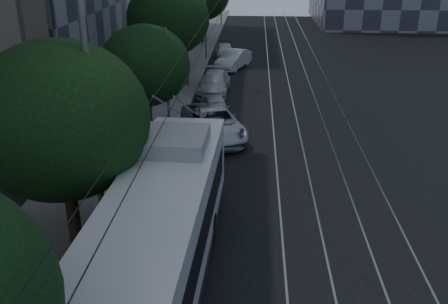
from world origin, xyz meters
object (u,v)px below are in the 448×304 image
Objects in this scene: car_white_d at (225,51)px; car_white_c at (233,59)px; streetlamp_far at (191,10)px; pickup_silver at (213,123)px; car_white_b at (214,83)px; car_white_a at (216,108)px; streetlamp_near at (103,89)px; trolleybus at (159,236)px.

car_white_c is at bearing -82.89° from car_white_d.
car_white_d is at bearing 79.74° from streetlamp_far.
car_white_b is at bearing 75.62° from pickup_silver.
car_white_d is (-0.95, 3.65, -0.07)m from car_white_c.
car_white_c is at bearing 74.26° from car_white_a.
car_white_a is 0.82× the size of car_white_c.
streetlamp_near is at bearing -112.52° from car_white_a.
car_white_d is at bearing 77.94° from car_white_a.
streetlamp_far is (-1.83, 23.11, 3.69)m from trolleybus.
car_white_d is 31.55m from streetlamp_near.
car_white_d reaches higher than car_white_a.
streetlamp_far reaches higher than car_white_d.
trolleybus is at bearing -97.27° from car_white_d.
trolleybus is at bearing -105.16° from car_white_a.
car_white_d is 0.46× the size of streetlamp_far.
streetlamp_near reaches higher than streetlamp_far.
pickup_silver is at bearing -76.95° from streetlamp_far.
car_white_d is 10.96m from streetlamp_far.
pickup_silver is 3.18m from car_white_a.
car_white_c is (0.33, 16.24, -0.05)m from pickup_silver.
trolleybus is 1.38× the size of streetlamp_near.
pickup_silver is at bearing -71.63° from car_white_c.
streetlamp_near reaches higher than car_white_b.
streetlamp_far is (-0.01, 21.39, -0.30)m from streetlamp_near.
car_white_d is (-0.07, 32.80, -1.11)m from trolleybus.
pickup_silver is 11.47m from streetlamp_far.
car_white_a is 5.53m from car_white_b.
car_white_a is 13.08m from car_white_c.
streetlamp_near is at bearing -100.62° from car_white_d.
streetlamp_far is (-2.24, 7.03, 4.85)m from car_white_a.
streetlamp_near is at bearing -93.51° from car_white_b.
trolleybus reaches higher than pickup_silver.
pickup_silver is (0.54, 12.91, -0.99)m from trolleybus.
trolleybus is 2.24× the size of pickup_silver.
car_white_b is at bearing 81.87° from car_white_a.
pickup_silver is 1.26× the size of car_white_c.
car_white_b is (-0.67, 8.67, -0.09)m from pickup_silver.
streetlamp_near reaches higher than car_white_c.
car_white_b is at bearing -77.98° from car_white_c.
pickup_silver is at bearing 78.11° from streetlamp_near.
car_white_a is at bearing 90.24° from trolleybus.
streetlamp_far is at bearing 90.02° from streetlamp_near.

